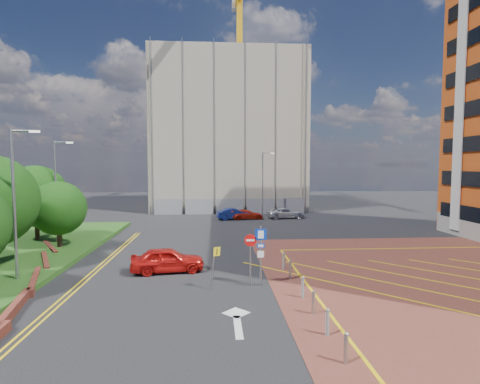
{
  "coord_description": "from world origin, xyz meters",
  "views": [
    {
      "loc": [
        -1.86,
        -18.36,
        6.41
      ],
      "look_at": [
        -0.48,
        2.71,
        4.87
      ],
      "focal_mm": 28.0,
      "sensor_mm": 36.0,
      "label": 1
    }
  ],
  "objects": [
    {
      "name": "ground",
      "position": [
        0.0,
        0.0,
        0.0
      ],
      "size": [
        140.0,
        140.0,
        0.0
      ],
      "primitive_type": "plane",
      "color": "black",
      "rests_on": "ground"
    },
    {
      "name": "retaining_wall",
      "position": [
        -11.8,
        2.0,
        0.2
      ],
      "size": [
        6.06,
        20.33,
        0.4
      ],
      "color": "brown",
      "rests_on": "ground"
    },
    {
      "name": "tree_c",
      "position": [
        -13.5,
        10.0,
        3.19
      ],
      "size": [
        4.0,
        4.0,
        4.9
      ],
      "color": "#3D2B1C",
      "rests_on": "grass_bed"
    },
    {
      "name": "tree_d",
      "position": [
        -16.5,
        13.0,
        3.87
      ],
      "size": [
        5.0,
        5.0,
        6.08
      ],
      "color": "#3D2B1C",
      "rests_on": "grass_bed"
    },
    {
      "name": "lamp_left_near",
      "position": [
        -12.42,
        2.0,
        4.66
      ],
      "size": [
        1.53,
        0.16,
        8.0
      ],
      "color": "#9EA0A8",
      "rests_on": "grass_bed"
    },
    {
      "name": "lamp_left_far",
      "position": [
        -14.42,
        12.0,
        4.66
      ],
      "size": [
        1.53,
        0.16,
        8.0
      ],
      "color": "#9EA0A8",
      "rests_on": "grass_bed"
    },
    {
      "name": "lamp_back",
      "position": [
        4.08,
        28.0,
        4.36
      ],
      "size": [
        1.53,
        0.16,
        8.0
      ],
      "color": "#9EA0A8",
      "rests_on": "ground"
    },
    {
      "name": "sign_cluster",
      "position": [
        0.3,
        0.98,
        1.95
      ],
      "size": [
        1.17,
        0.12,
        3.2
      ],
      "color": "#9EA0A8",
      "rests_on": "ground"
    },
    {
      "name": "warning_sign",
      "position": [
        -1.95,
        0.45,
        1.43
      ],
      "size": [
        0.57,
        0.38,
        2.25
      ],
      "color": "#9EA0A8",
      "rests_on": "ground"
    },
    {
      "name": "bollard_row",
      "position": [
        2.3,
        -1.67,
        0.47
      ],
      "size": [
        0.14,
        11.14,
        0.9
      ],
      "color": "#9EA0A8",
      "rests_on": "forecourt"
    },
    {
      "name": "construction_building",
      "position": [
        0.0,
        40.0,
        11.0
      ],
      "size": [
        21.2,
        19.2,
        22.0
      ],
      "primitive_type": "cube",
      "color": "#9F9682",
      "rests_on": "ground"
    },
    {
      "name": "tower_crane",
      "position": [
        2.0,
        39.44,
        25.85
      ],
      "size": [
        1.6,
        35.0,
        35.4
      ],
      "color": "#F5AC15",
      "rests_on": "ground"
    },
    {
      "name": "construction_fence",
      "position": [
        1.0,
        30.0,
        1.0
      ],
      "size": [
        21.6,
        0.06,
        2.0
      ],
      "primitive_type": "cube",
      "color": "gray",
      "rests_on": "ground"
    },
    {
      "name": "car_red_left",
      "position": [
        -4.76,
        3.9,
        0.74
      ],
      "size": [
        4.54,
        2.38,
        1.47
      ],
      "primitive_type": "imported",
      "rotation": [
        0.0,
        0.0,
        1.72
      ],
      "color": "red",
      "rests_on": "ground"
    },
    {
      "name": "car_blue_back",
      "position": [
        0.28,
        25.05,
        0.66
      ],
      "size": [
        4.19,
        2.01,
        1.33
      ],
      "primitive_type": "imported",
      "rotation": [
        0.0,
        0.0,
        1.73
      ],
      "color": "navy",
      "rests_on": "ground"
    },
    {
      "name": "car_red_back",
      "position": [
        1.76,
        25.22,
        0.57
      ],
      "size": [
        4.11,
        2.16,
        1.14
      ],
      "primitive_type": "imported",
      "rotation": [
        0.0,
        0.0,
        1.72
      ],
      "color": "#B7210F",
      "rests_on": "ground"
    },
    {
      "name": "car_silver_back",
      "position": [
        6.55,
        25.79,
        0.63
      ],
      "size": [
        4.75,
        2.66,
        1.25
      ],
      "primitive_type": "imported",
      "rotation": [
        0.0,
        0.0,
        1.7
      ],
      "color": "silver",
      "rests_on": "ground"
    }
  ]
}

